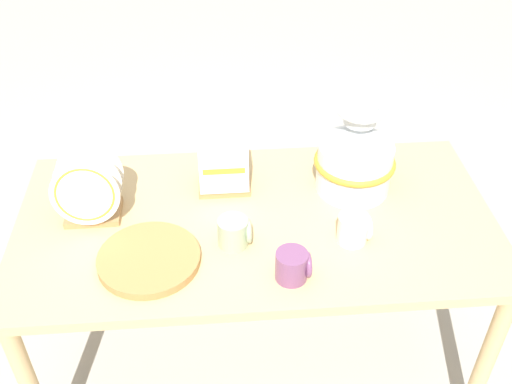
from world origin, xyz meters
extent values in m
plane|color=#B2ADA3|center=(0.00, 0.00, 0.00)|extent=(14.00, 14.00, 0.00)
cube|color=tan|center=(0.00, 0.00, 0.69)|extent=(1.57, 0.79, 0.03)
cylinder|color=tan|center=(0.73, -0.35, 0.34)|extent=(0.06, 0.06, 0.68)
cylinder|color=tan|center=(-0.73, 0.35, 0.34)|extent=(0.06, 0.06, 0.68)
cylinder|color=tan|center=(0.73, 0.35, 0.34)|extent=(0.06, 0.06, 0.68)
cylinder|color=silver|center=(0.35, 0.14, 0.80)|extent=(0.25, 0.25, 0.18)
cone|color=silver|center=(0.35, 0.14, 0.93)|extent=(0.25, 0.25, 0.09)
cylinder|color=silver|center=(0.35, 0.14, 1.00)|extent=(0.11, 0.11, 0.05)
torus|color=silver|center=(0.35, 0.14, 1.02)|extent=(0.16, 0.16, 0.02)
torus|color=gold|center=(0.35, 0.14, 0.82)|extent=(0.28, 0.28, 0.02)
cube|color=tan|center=(-0.53, 0.06, 0.72)|extent=(0.18, 0.13, 0.02)
cylinder|color=tan|center=(-0.59, 0.11, 0.77)|extent=(0.01, 0.01, 0.07)
cylinder|color=tan|center=(-0.47, 0.11, 0.77)|extent=(0.01, 0.01, 0.07)
cylinder|color=white|center=(-0.53, 0.00, 0.84)|extent=(0.22, 0.04, 0.21)
torus|color=gold|center=(-0.53, 0.00, 0.84)|extent=(0.19, 0.04, 0.19)
cylinder|color=white|center=(-0.53, 0.06, 0.84)|extent=(0.22, 0.04, 0.21)
cylinder|color=white|center=(-0.53, 0.12, 0.84)|extent=(0.22, 0.04, 0.21)
cube|color=tan|center=(-0.10, 0.18, 0.72)|extent=(0.18, 0.13, 0.02)
cylinder|color=tan|center=(-0.16, 0.23, 0.77)|extent=(0.01, 0.01, 0.07)
cylinder|color=tan|center=(-0.04, 0.23, 0.77)|extent=(0.01, 0.01, 0.07)
cube|color=white|center=(-0.10, 0.12, 0.82)|extent=(0.17, 0.04, 0.16)
cube|color=white|center=(-0.10, 0.15, 0.82)|extent=(0.17, 0.04, 0.16)
cube|color=white|center=(-0.10, 0.18, 0.82)|extent=(0.17, 0.04, 0.16)
cube|color=white|center=(-0.10, 0.21, 0.82)|extent=(0.17, 0.04, 0.16)
cube|color=white|center=(-0.10, 0.23, 0.82)|extent=(0.17, 0.04, 0.16)
cube|color=gold|center=(-0.10, 0.12, 0.82)|extent=(0.14, 0.01, 0.02)
cylinder|color=#AD7F47|center=(-0.34, -0.17, 0.72)|extent=(0.31, 0.31, 0.01)
cylinder|color=#AD7F47|center=(-0.34, -0.17, 0.72)|extent=(0.31, 0.31, 0.01)
cylinder|color=#AD7F47|center=(-0.34, -0.17, 0.73)|extent=(0.31, 0.31, 0.01)
cylinder|color=silver|center=(0.29, -0.13, 0.76)|extent=(0.10, 0.10, 0.09)
torus|color=silver|center=(0.34, -0.13, 0.76)|extent=(0.02, 0.08, 0.08)
cylinder|color=#9EB28E|center=(-0.08, -0.11, 0.76)|extent=(0.10, 0.10, 0.09)
torus|color=#9EB28E|center=(-0.03, -0.11, 0.76)|extent=(0.02, 0.08, 0.08)
cylinder|color=#7A4770|center=(0.08, -0.27, 0.76)|extent=(0.10, 0.10, 0.09)
torus|color=#7A4770|center=(0.13, -0.27, 0.76)|extent=(0.02, 0.08, 0.08)
camera|label=1|loc=(-0.12, -1.48, 2.00)|focal=42.00mm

